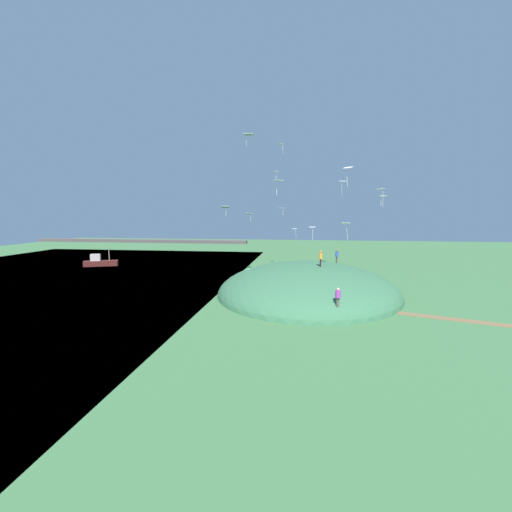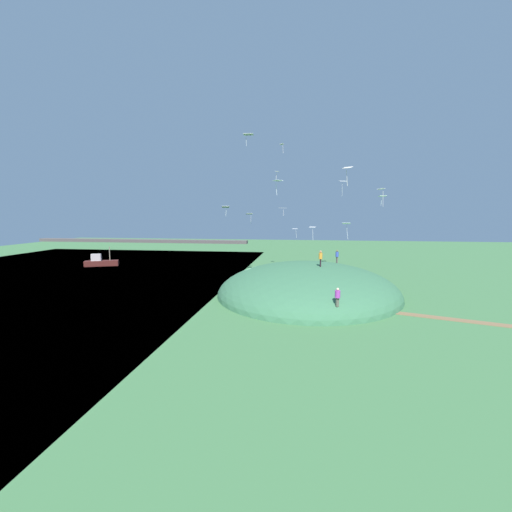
# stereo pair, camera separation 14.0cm
# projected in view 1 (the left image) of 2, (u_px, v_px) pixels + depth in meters

# --- Properties ---
(ground_plane) EXTENTS (160.00, 160.00, 0.00)m
(ground_plane) POSITION_uv_depth(u_px,v_px,m) (256.00, 287.00, 44.22)
(ground_plane) COLOR #3E6F3F
(lake_water) EXTENTS (55.17, 80.00, 0.40)m
(lake_water) POSITION_uv_depth(u_px,v_px,m) (32.00, 282.00, 48.60)
(lake_water) COLOR #3A5978
(lake_water) RESTS_ON ground_plane
(grass_hill) EXTENTS (20.83, 24.89, 6.85)m
(grass_hill) POSITION_uv_depth(u_px,v_px,m) (307.00, 293.00, 41.16)
(grass_hill) COLOR #376947
(grass_hill) RESTS_ON ground_plane
(dirt_path) EXTENTS (13.82, 5.46, 0.04)m
(dirt_path) POSITION_uv_depth(u_px,v_px,m) (455.00, 319.00, 30.69)
(dirt_path) COLOR brown
(dirt_path) RESTS_ON ground_plane
(bridge_deck_far) EXTENTS (49.65, 1.80, 0.70)m
(bridge_deck_far) POSITION_uv_depth(u_px,v_px,m) (139.00, 241.00, 79.84)
(bridge_deck_far) COLOR #544F4D
(boat_on_lake) EXTENTS (5.70, 3.37, 3.41)m
(boat_on_lake) POSITION_uv_depth(u_px,v_px,m) (100.00, 262.00, 61.75)
(boat_on_lake) COLOR #4B1D19
(boat_on_lake) RESTS_ON lake_water
(person_with_child) EXTENTS (0.46, 0.46, 1.81)m
(person_with_child) POSITION_uv_depth(u_px,v_px,m) (321.00, 256.00, 38.82)
(person_with_child) COLOR black
(person_with_child) RESTS_ON grass_hill
(person_watching_kites) EXTENTS (0.63, 0.63, 1.63)m
(person_watching_kites) POSITION_uv_depth(u_px,v_px,m) (338.00, 295.00, 29.70)
(person_watching_kites) COLOR #545246
(person_watching_kites) RESTS_ON grass_hill
(person_near_shore) EXTENTS (0.53, 0.53, 1.70)m
(person_near_shore) POSITION_uv_depth(u_px,v_px,m) (337.00, 255.00, 45.09)
(person_near_shore) COLOR #574C49
(person_near_shore) RESTS_ON grass_hill
(kite_0) EXTENTS (1.17, 1.23, 1.17)m
(kite_0) POSITION_uv_depth(u_px,v_px,m) (282.00, 208.00, 53.18)
(kite_0) COLOR silver
(kite_1) EXTENTS (1.11, 1.02, 1.95)m
(kite_1) POSITION_uv_depth(u_px,v_px,m) (348.00, 169.00, 35.53)
(kite_1) COLOR #F0E1CE
(kite_2) EXTENTS (1.07, 0.85, 1.26)m
(kite_2) POSITION_uv_depth(u_px,v_px,m) (382.00, 196.00, 44.06)
(kite_2) COLOR white
(kite_3) EXTENTS (1.12, 0.84, 2.23)m
(kite_3) POSITION_uv_depth(u_px,v_px,m) (346.00, 224.00, 46.16)
(kite_3) COLOR white
(kite_4) EXTENTS (1.16, 0.99, 1.65)m
(kite_4) POSITION_uv_depth(u_px,v_px,m) (249.00, 214.00, 52.79)
(kite_4) COLOR white
(kite_5) EXTENTS (1.32, 1.43, 1.62)m
(kite_5) POSITION_uv_depth(u_px,v_px,m) (278.00, 181.00, 38.66)
(kite_5) COLOR white
(kite_6) EXTENTS (1.13, 1.24, 2.12)m
(kite_6) POSITION_uv_depth(u_px,v_px,m) (381.00, 190.00, 40.87)
(kite_6) COLOR white
(kite_7) EXTENTS (1.21, 0.86, 1.37)m
(kite_7) POSITION_uv_depth(u_px,v_px,m) (248.00, 135.00, 42.07)
(kite_7) COLOR white
(kite_8) EXTENTS (1.02, 0.83, 1.20)m
(kite_8) POSITION_uv_depth(u_px,v_px,m) (226.00, 207.00, 41.83)
(kite_8) COLOR silver
(kite_9) EXTENTS (0.84, 0.68, 1.43)m
(kite_9) POSITION_uv_depth(u_px,v_px,m) (295.00, 229.00, 53.15)
(kite_9) COLOR white
(kite_10) EXTENTS (0.98, 0.83, 1.77)m
(kite_10) POSITION_uv_depth(u_px,v_px,m) (312.00, 228.00, 46.05)
(kite_10) COLOR silver
(kite_11) EXTENTS (1.31, 1.07, 2.34)m
(kite_11) POSITION_uv_depth(u_px,v_px,m) (342.00, 182.00, 54.44)
(kite_11) COLOR white
(kite_12) EXTENTS (0.57, 0.73, 1.16)m
(kite_12) POSITION_uv_depth(u_px,v_px,m) (277.00, 172.00, 44.61)
(kite_12) COLOR white
(kite_13) EXTENTS (0.64, 0.79, 1.35)m
(kite_13) POSITION_uv_depth(u_px,v_px,m) (282.00, 145.00, 49.32)
(kite_13) COLOR #F3DBD4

